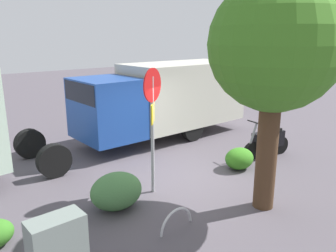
# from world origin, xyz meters

# --- Properties ---
(ground_plane) EXTENTS (60.00, 60.00, 0.00)m
(ground_plane) POSITION_xyz_m (0.00, 0.00, 0.00)
(ground_plane) COLOR #4D474F
(box_truck_near) EXTENTS (8.18, 2.33, 2.68)m
(box_truck_near) POSITION_xyz_m (-1.92, -3.07, 1.53)
(box_truck_near) COLOR black
(box_truck_near) RESTS_ON ground
(motorcycle) EXTENTS (1.79, 0.66, 1.20)m
(motorcycle) POSITION_xyz_m (-3.05, 0.60, 0.52)
(motorcycle) COLOR black
(motorcycle) RESTS_ON ground
(stop_sign) EXTENTS (0.71, 0.33, 2.94)m
(stop_sign) POSITION_xyz_m (1.11, 0.20, 1.96)
(stop_sign) COLOR #9E9EA3
(stop_sign) RESTS_ON ground
(street_tree) EXTENTS (2.63, 2.63, 4.76)m
(street_tree) POSITION_xyz_m (-0.26, 2.32, 3.39)
(street_tree) COLOR #47301E
(street_tree) RESTS_ON ground
(bike_rack_hoop) EXTENTS (0.85, 0.09, 0.85)m
(bike_rack_hoop) POSITION_xyz_m (1.77, 1.74, 0.00)
(bike_rack_hoop) COLOR #B7B7BC
(bike_rack_hoop) RESTS_ON ground
(shrub_near_sign) EXTENTS (1.16, 0.95, 0.79)m
(shrub_near_sign) POSITION_xyz_m (2.19, 0.29, 0.39)
(shrub_near_sign) COLOR #44743F
(shrub_near_sign) RESTS_ON ground
(shrub_by_tree) EXTENTS (0.88, 0.72, 0.60)m
(shrub_by_tree) POSITION_xyz_m (-1.62, 0.63, 0.30)
(shrub_by_tree) COLOR #34761D
(shrub_by_tree) RESTS_ON ground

